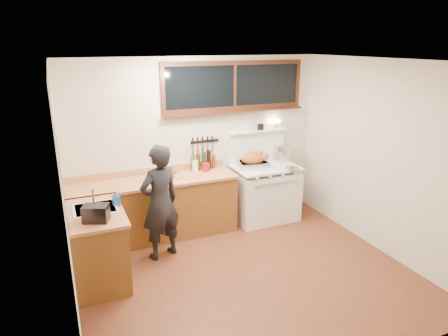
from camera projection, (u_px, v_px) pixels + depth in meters
name	position (u px, v px, depth m)	size (l,w,h in m)	color
ground_plane	(247.00, 275.00, 5.03)	(4.00, 3.50, 0.02)	#542616
room_shell	(249.00, 147.00, 4.53)	(4.10, 3.60, 2.65)	beige
counter_back	(155.00, 208.00, 5.86)	(2.44, 0.64, 1.00)	brown
counter_left	(98.00, 245.00, 4.80)	(0.64, 1.09, 0.90)	brown
sink_unit	(96.00, 213.00, 4.76)	(0.50, 0.45, 0.37)	white
vintage_stove	(264.00, 191.00, 6.49)	(1.02, 0.74, 1.59)	white
back_window	(235.00, 92.00, 6.13)	(2.32, 0.13, 0.77)	black
left_doorway	(71.00, 247.00, 3.47)	(0.02, 1.04, 2.17)	black
knife_strip	(204.00, 142.00, 6.18)	(0.46, 0.03, 0.28)	black
man	(160.00, 203.00, 5.23)	(0.66, 0.54, 1.57)	black
soap_bottle	(116.00, 198.00, 4.81)	(0.10, 0.10, 0.19)	#2051A4
toaster	(96.00, 213.00, 4.39)	(0.32, 0.27, 0.19)	black
cutting_board	(169.00, 175.00, 5.78)	(0.44, 0.39, 0.13)	#BD774B
roast_turkey	(253.00, 161.00, 6.27)	(0.52, 0.42, 0.26)	silver
stockpot	(282.00, 153.00, 6.62)	(0.34, 0.34, 0.26)	silver
saucepan	(262.00, 157.00, 6.63)	(0.21, 0.31, 0.14)	silver
pot_lid	(292.00, 169.00, 6.20)	(0.29, 0.29, 0.04)	silver
coffee_tin	(206.00, 167.00, 6.09)	(0.10, 0.09, 0.13)	maroon
pitcher	(195.00, 166.00, 6.09)	(0.12, 0.12, 0.17)	white
bottle_cluster	(204.00, 161.00, 6.16)	(0.40, 0.07, 0.30)	black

